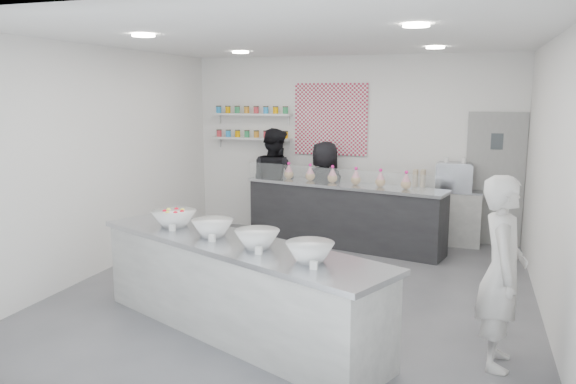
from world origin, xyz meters
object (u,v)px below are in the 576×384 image
object	(u,v)px
espresso_machine	(454,177)
woman_prep	(502,272)
staff_left	(274,181)
back_bar	(343,215)
prep_counter	(235,288)
staff_right	(324,190)
espresso_ledge	(442,217)

from	to	relation	value
espresso_machine	woman_prep	xyz separation A→B (m)	(0.54, -4.06, -0.23)
woman_prep	staff_left	xyz separation A→B (m)	(-3.47, 3.88, 0.05)
back_bar	woman_prep	distance (m)	4.08
espresso_machine	woman_prep	bearing A→B (deg)	-82.39
prep_counter	back_bar	xyz separation A→B (m)	(0.31, 3.54, 0.02)
back_bar	staff_right	bearing A→B (deg)	147.04
back_bar	espresso_ledge	distance (m)	1.60
prep_counter	espresso_machine	distance (m)	4.63
espresso_machine	staff_right	xyz separation A→B (m)	(-2.05, -0.18, -0.28)
espresso_machine	staff_left	size ratio (longest dim) A/B	0.31
staff_left	staff_right	distance (m)	0.89
prep_counter	staff_right	bearing A→B (deg)	115.81
prep_counter	espresso_machine	size ratio (longest dim) A/B	6.29
prep_counter	espresso_ledge	world-z (taller)	prep_counter
woman_prep	staff_right	size ratio (longest dim) A/B	1.06
espresso_ledge	staff_right	distance (m)	1.94
woman_prep	prep_counter	bearing A→B (deg)	92.60
staff_right	staff_left	bearing A→B (deg)	18.11
back_bar	espresso_machine	bearing A→B (deg)	33.66
prep_counter	back_bar	world-z (taller)	back_bar
espresso_ledge	espresso_machine	world-z (taller)	espresso_machine
espresso_ledge	staff_right	xyz separation A→B (m)	(-1.90, -0.18, 0.37)
espresso_machine	staff_right	bearing A→B (deg)	-174.98
back_bar	woman_prep	size ratio (longest dim) A/B	1.88
prep_counter	back_bar	bearing A→B (deg)	109.16
espresso_ledge	staff_right	world-z (taller)	staff_right
staff_right	woman_prep	bearing A→B (deg)	141.86
prep_counter	espresso_ledge	bearing A→B (deg)	90.91
back_bar	woman_prep	xyz separation A→B (m)	(2.17, -3.44, 0.36)
back_bar	espresso_machine	xyz separation A→B (m)	(1.62, 0.62, 0.59)
back_bar	woman_prep	bearing A→B (deg)	-44.92
espresso_machine	staff_left	world-z (taller)	staff_left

